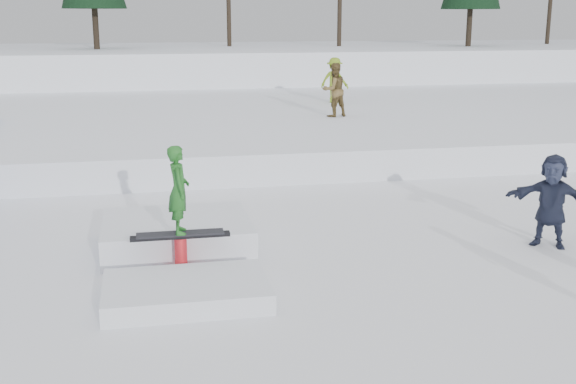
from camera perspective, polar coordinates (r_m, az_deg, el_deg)
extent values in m
plane|color=white|center=(10.93, -0.48, -8.21)|extent=(120.00, 120.00, 0.00)
cube|color=white|center=(40.10, -8.85, 9.53)|extent=(60.00, 14.00, 2.40)
cube|color=white|center=(26.28, -7.22, 5.63)|extent=(50.00, 18.00, 0.80)
cylinder|color=black|center=(38.51, -14.94, 12.34)|extent=(0.30, 0.30, 2.00)
cylinder|color=black|center=(41.98, 14.12, 12.48)|extent=(0.30, 0.30, 2.00)
imported|color=brown|center=(24.11, 3.66, 8.05)|extent=(1.02, 0.89, 1.77)
imported|color=olive|center=(28.04, 3.69, 8.81)|extent=(1.27, 1.16, 1.72)
imported|color=#22283E|center=(13.82, 20.10, -0.65)|extent=(1.53, 1.38, 1.69)
cube|color=white|center=(13.12, -8.77, -3.31)|extent=(2.60, 2.20, 0.54)
cube|color=white|center=(10.80, -8.05, -7.77)|extent=(2.40, 1.60, 0.30)
cylinder|color=#ED3038|center=(11.96, -8.40, -6.22)|extent=(0.44, 0.44, 0.06)
cylinder|color=#ED3038|center=(11.88, -8.45, -5.00)|extent=(0.20, 0.20, 0.60)
cube|color=black|center=(11.77, -8.50, -3.48)|extent=(1.60, 0.16, 0.06)
cube|color=black|center=(11.76, -8.51, -3.27)|extent=(1.40, 0.28, 0.03)
imported|color=#206720|center=(11.57, -8.64, 0.18)|extent=(0.34, 0.52, 1.42)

